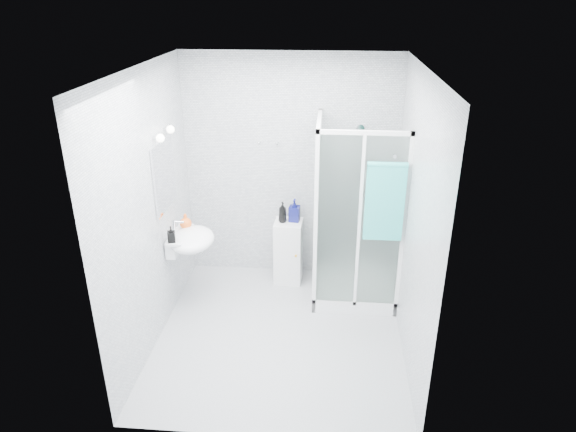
# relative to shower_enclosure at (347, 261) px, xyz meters

# --- Properties ---
(room) EXTENTS (2.40, 2.60, 2.60)m
(room) POSITION_rel_shower_enclosure_xyz_m (-0.67, -0.77, 0.85)
(room) COLOR silver
(room) RESTS_ON ground
(shower_enclosure) EXTENTS (0.90, 0.95, 2.00)m
(shower_enclosure) POSITION_rel_shower_enclosure_xyz_m (0.00, 0.00, 0.00)
(shower_enclosure) COLOR white
(shower_enclosure) RESTS_ON ground
(wall_basin) EXTENTS (0.46, 0.56, 0.35)m
(wall_basin) POSITION_rel_shower_enclosure_xyz_m (-1.66, -0.32, 0.35)
(wall_basin) COLOR white
(wall_basin) RESTS_ON ground
(mirror) EXTENTS (0.02, 0.60, 0.70)m
(mirror) POSITION_rel_shower_enclosure_xyz_m (-1.85, -0.32, 1.05)
(mirror) COLOR white
(mirror) RESTS_ON room
(vanity_lights) EXTENTS (0.10, 0.40, 0.08)m
(vanity_lights) POSITION_rel_shower_enclosure_xyz_m (-1.80, -0.32, 1.47)
(vanity_lights) COLOR silver
(vanity_lights) RESTS_ON room
(wall_hooks) EXTENTS (0.23, 0.06, 0.03)m
(wall_hooks) POSITION_rel_shower_enclosure_xyz_m (-0.92, 0.49, 1.17)
(wall_hooks) COLOR silver
(wall_hooks) RESTS_ON room
(storage_cabinet) EXTENTS (0.32, 0.34, 0.76)m
(storage_cabinet) POSITION_rel_shower_enclosure_xyz_m (-0.68, 0.29, -0.07)
(storage_cabinet) COLOR white
(storage_cabinet) RESTS_ON ground
(hand_towel) EXTENTS (0.37, 0.05, 0.79)m
(hand_towel) POSITION_rel_shower_enclosure_xyz_m (0.30, -0.40, 0.90)
(hand_towel) COLOR #2FB4AC
(hand_towel) RESTS_ON shower_enclosure
(shampoo_bottle_a) EXTENTS (0.12, 0.12, 0.24)m
(shampoo_bottle_a) POSITION_rel_shower_enclosure_xyz_m (-0.74, 0.29, 0.43)
(shampoo_bottle_a) COLOR black
(shampoo_bottle_a) RESTS_ON storage_cabinet
(shampoo_bottle_b) EXTENTS (0.13, 0.14, 0.26)m
(shampoo_bottle_b) POSITION_rel_shower_enclosure_xyz_m (-0.61, 0.34, 0.44)
(shampoo_bottle_b) COLOR #0E1158
(shampoo_bottle_b) RESTS_ON storage_cabinet
(soap_dispenser_orange) EXTENTS (0.14, 0.14, 0.16)m
(soap_dispenser_orange) POSITION_rel_shower_enclosure_xyz_m (-1.72, -0.18, 0.50)
(soap_dispenser_orange) COLOR orange
(soap_dispenser_orange) RESTS_ON wall_basin
(soap_dispenser_black) EXTENTS (0.09, 0.09, 0.17)m
(soap_dispenser_black) POSITION_rel_shower_enclosure_xyz_m (-1.78, -0.51, 0.50)
(soap_dispenser_black) COLOR black
(soap_dispenser_black) RESTS_ON wall_basin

